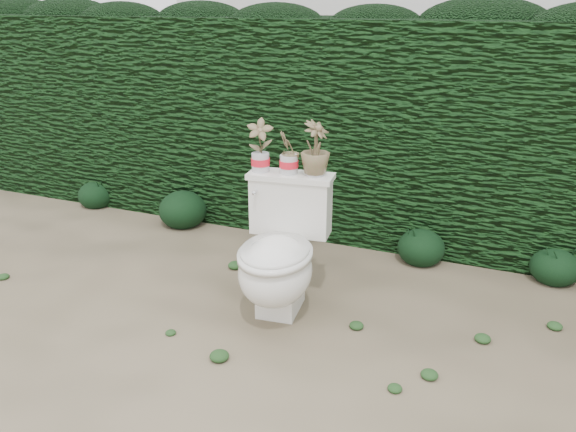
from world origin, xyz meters
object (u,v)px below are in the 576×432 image
at_px(potted_plant_left, 260,147).
at_px(potted_plant_right, 315,150).
at_px(potted_plant_center, 289,154).
at_px(toilet, 279,256).

xyz_separation_m(potted_plant_left, potted_plant_right, (0.33, 0.04, 0.00)).
height_order(potted_plant_left, potted_plant_center, potted_plant_left).
distance_m(potted_plant_left, potted_plant_center, 0.18).
xyz_separation_m(toilet, potted_plant_right, (0.12, 0.25, 0.57)).
bearing_deg(potted_plant_right, potted_plant_center, 112.12).
relative_size(potted_plant_left, potted_plant_right, 0.98).
relative_size(toilet, potted_plant_right, 2.58).
distance_m(potted_plant_left, potted_plant_right, 0.33).
bearing_deg(toilet, potted_plant_right, 58.98).
relative_size(potted_plant_center, potted_plant_right, 0.78).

